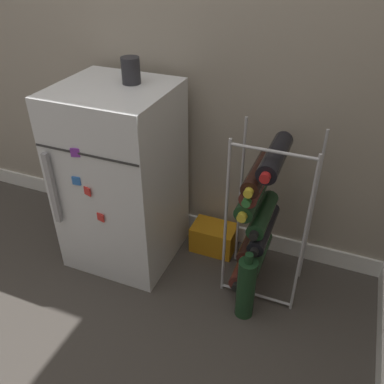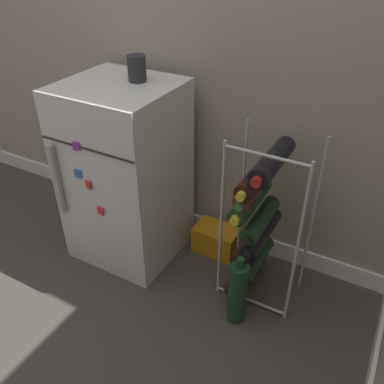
{
  "view_description": "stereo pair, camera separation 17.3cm",
  "coord_description": "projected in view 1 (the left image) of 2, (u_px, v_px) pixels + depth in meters",
  "views": [
    {
      "loc": [
        0.51,
        -0.96,
        1.37
      ],
      "look_at": [
        -0.04,
        0.38,
        0.42
      ],
      "focal_mm": 38.0,
      "sensor_mm": 36.0,
      "label": 1
    },
    {
      "loc": [
        0.66,
        -0.88,
        1.37
      ],
      "look_at": [
        -0.04,
        0.38,
        0.42
      ],
      "focal_mm": 38.0,
      "sensor_mm": 36.0,
      "label": 2
    }
  ],
  "objects": [
    {
      "name": "ground_plane",
      "position": [
        165.0,
        327.0,
        1.66
      ],
      "size": [
        14.0,
        14.0,
        0.0
      ],
      "primitive_type": "plane",
      "color": "#423D38"
    },
    {
      "name": "fridge_top_cup",
      "position": [
        131.0,
        70.0,
        1.6
      ],
      "size": [
        0.07,
        0.07,
        0.1
      ],
      "color": "#28282D",
      "rests_on": "mini_fridge"
    },
    {
      "name": "wine_rack",
      "position": [
        258.0,
        215.0,
        1.67
      ],
      "size": [
        0.32,
        0.33,
        0.74
      ],
      "color": "#B2B2B7",
      "rests_on": "ground_plane"
    },
    {
      "name": "loose_bottle_floor",
      "position": [
        246.0,
        288.0,
        1.64
      ],
      "size": [
        0.08,
        0.08,
        0.33
      ],
      "color": "#19381E",
      "rests_on": "ground_plane"
    },
    {
      "name": "mini_fridge",
      "position": [
        122.0,
        178.0,
        1.82
      ],
      "size": [
        0.47,
        0.47,
        0.84
      ],
      "color": "silver",
      "rests_on": "ground_plane"
    },
    {
      "name": "soda_box",
      "position": [
        214.0,
        237.0,
        2.02
      ],
      "size": [
        0.21,
        0.14,
        0.14
      ],
      "color": "orange",
      "rests_on": "ground_plane"
    }
  ]
}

